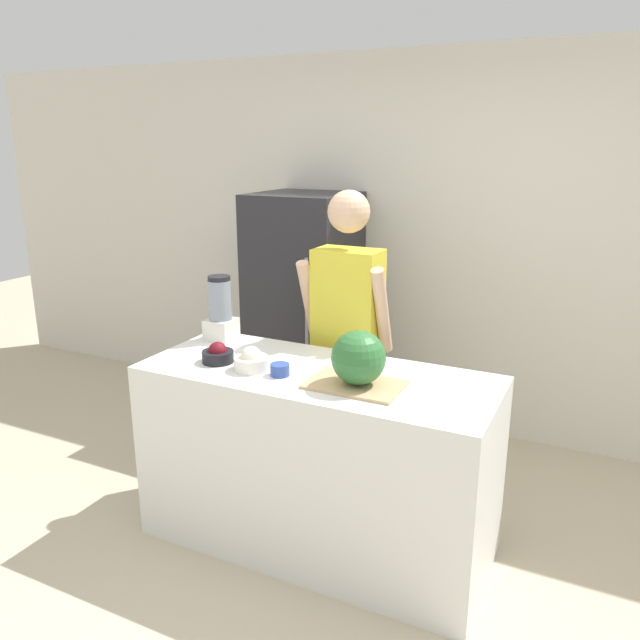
% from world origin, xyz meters
% --- Properties ---
extents(ground_plane, '(14.00, 14.00, 0.00)m').
position_xyz_m(ground_plane, '(0.00, 0.00, 0.00)').
color(ground_plane, beige).
extents(wall_back, '(8.00, 0.06, 2.60)m').
position_xyz_m(wall_back, '(0.00, 2.04, 1.30)').
color(wall_back, silver).
rests_on(wall_back, ground_plane).
extents(counter_island, '(1.73, 0.71, 0.94)m').
position_xyz_m(counter_island, '(0.00, 0.35, 0.47)').
color(counter_island, white).
rests_on(counter_island, ground_plane).
extents(refrigerator, '(0.67, 0.68, 1.67)m').
position_xyz_m(refrigerator, '(-0.75, 1.66, 0.83)').
color(refrigerator, '#232328').
rests_on(refrigerator, ground_plane).
extents(person, '(0.50, 0.27, 1.76)m').
position_xyz_m(person, '(-0.08, 0.90, 0.92)').
color(person, gray).
rests_on(person, ground_plane).
extents(cutting_board, '(0.43, 0.28, 0.01)m').
position_xyz_m(cutting_board, '(0.24, 0.27, 0.95)').
color(cutting_board, tan).
rests_on(cutting_board, counter_island).
extents(watermelon, '(0.25, 0.25, 0.25)m').
position_xyz_m(watermelon, '(0.25, 0.27, 1.08)').
color(watermelon, '#2D6B33').
rests_on(watermelon, cutting_board).
extents(bowl_cherries, '(0.16, 0.16, 0.11)m').
position_xyz_m(bowl_cherries, '(-0.51, 0.26, 0.98)').
color(bowl_cherries, black).
rests_on(bowl_cherries, counter_island).
extents(bowl_cream, '(0.17, 0.17, 0.12)m').
position_xyz_m(bowl_cream, '(-0.29, 0.24, 0.99)').
color(bowl_cream, white).
rests_on(bowl_cream, counter_island).
extents(bowl_small_blue, '(0.09, 0.09, 0.06)m').
position_xyz_m(bowl_small_blue, '(-0.13, 0.23, 0.97)').
color(bowl_small_blue, '#334C9E').
rests_on(bowl_small_blue, counter_island).
extents(blender, '(0.15, 0.15, 0.36)m').
position_xyz_m(blender, '(-0.70, 0.57, 1.11)').
color(blender, silver).
rests_on(blender, counter_island).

